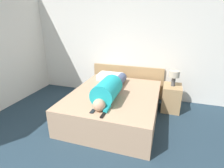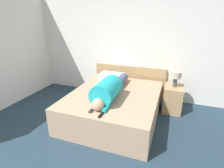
{
  "view_description": "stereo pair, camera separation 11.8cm",
  "coord_description": "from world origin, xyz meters",
  "px_view_note": "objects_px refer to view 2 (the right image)",
  "views": [
    {
      "loc": [
        1.06,
        -0.91,
        1.94
      ],
      "look_at": [
        0.13,
        1.99,
        0.78
      ],
      "focal_mm": 28.0,
      "sensor_mm": 36.0,
      "label": 1
    },
    {
      "loc": [
        1.17,
        -0.87,
        1.94
      ],
      "look_at": [
        0.13,
        1.99,
        0.78
      ],
      "focal_mm": 28.0,
      "sensor_mm": 36.0,
      "label": 2
    }
  ],
  "objects_px": {
    "nightstand": "(173,99)",
    "person_lying": "(109,89)",
    "table_lamp": "(176,76)",
    "cell_phone": "(91,111)",
    "bed": "(115,105)",
    "pillow_near_headboard": "(112,77)",
    "tv_remote": "(101,115)"
  },
  "relations": [
    {
      "from": "nightstand",
      "to": "cell_phone",
      "type": "height_order",
      "value": "nightstand"
    },
    {
      "from": "person_lying",
      "to": "cell_phone",
      "type": "xyz_separation_m",
      "value": [
        -0.09,
        -0.58,
        -0.16
      ]
    },
    {
      "from": "bed",
      "to": "table_lamp",
      "type": "height_order",
      "value": "table_lamp"
    },
    {
      "from": "cell_phone",
      "to": "tv_remote",
      "type": "bearing_deg",
      "value": -21.15
    },
    {
      "from": "table_lamp",
      "to": "pillow_near_headboard",
      "type": "relative_size",
      "value": 0.59
    },
    {
      "from": "pillow_near_headboard",
      "to": "tv_remote",
      "type": "bearing_deg",
      "value": -75.42
    },
    {
      "from": "table_lamp",
      "to": "cell_phone",
      "type": "xyz_separation_m",
      "value": [
        -1.22,
        -1.49,
        -0.27
      ]
    },
    {
      "from": "table_lamp",
      "to": "person_lying",
      "type": "distance_m",
      "value": 1.46
    },
    {
      "from": "bed",
      "to": "person_lying",
      "type": "height_order",
      "value": "person_lying"
    },
    {
      "from": "bed",
      "to": "person_lying",
      "type": "relative_size",
      "value": 1.27
    },
    {
      "from": "nightstand",
      "to": "pillow_near_headboard",
      "type": "relative_size",
      "value": 1.01
    },
    {
      "from": "tv_remote",
      "to": "cell_phone",
      "type": "bearing_deg",
      "value": 158.85
    },
    {
      "from": "person_lying",
      "to": "table_lamp",
      "type": "bearing_deg",
      "value": 38.67
    },
    {
      "from": "bed",
      "to": "nightstand",
      "type": "bearing_deg",
      "value": 31.54
    },
    {
      "from": "nightstand",
      "to": "person_lying",
      "type": "xyz_separation_m",
      "value": [
        -1.14,
        -0.91,
        0.42
      ]
    },
    {
      "from": "tv_remote",
      "to": "person_lying",
      "type": "bearing_deg",
      "value": 99.55
    },
    {
      "from": "bed",
      "to": "cell_phone",
      "type": "xyz_separation_m",
      "value": [
        -0.11,
        -0.81,
        0.27
      ]
    },
    {
      "from": "nightstand",
      "to": "cell_phone",
      "type": "bearing_deg",
      "value": -129.46
    },
    {
      "from": "person_lying",
      "to": "cell_phone",
      "type": "height_order",
      "value": "person_lying"
    },
    {
      "from": "bed",
      "to": "pillow_near_headboard",
      "type": "distance_m",
      "value": 0.89
    },
    {
      "from": "nightstand",
      "to": "person_lying",
      "type": "relative_size",
      "value": 0.36
    },
    {
      "from": "nightstand",
      "to": "pillow_near_headboard",
      "type": "bearing_deg",
      "value": 177.34
    },
    {
      "from": "table_lamp",
      "to": "tv_remote",
      "type": "xyz_separation_m",
      "value": [
        -1.03,
        -1.57,
        -0.26
      ]
    },
    {
      "from": "person_lying",
      "to": "pillow_near_headboard",
      "type": "relative_size",
      "value": 2.84
    },
    {
      "from": "pillow_near_headboard",
      "to": "tv_remote",
      "type": "height_order",
      "value": "pillow_near_headboard"
    },
    {
      "from": "bed",
      "to": "person_lying",
      "type": "distance_m",
      "value": 0.49
    },
    {
      "from": "tv_remote",
      "to": "table_lamp",
      "type": "bearing_deg",
      "value": 56.78
    },
    {
      "from": "nightstand",
      "to": "table_lamp",
      "type": "bearing_deg",
      "value": 0.0
    },
    {
      "from": "bed",
      "to": "cell_phone",
      "type": "height_order",
      "value": "cell_phone"
    },
    {
      "from": "tv_remote",
      "to": "cell_phone",
      "type": "xyz_separation_m",
      "value": [
        -0.2,
        0.08,
        -0.01
      ]
    },
    {
      "from": "nightstand",
      "to": "tv_remote",
      "type": "height_order",
      "value": "nightstand"
    },
    {
      "from": "person_lying",
      "to": "bed",
      "type": "bearing_deg",
      "value": 83.56
    }
  ]
}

